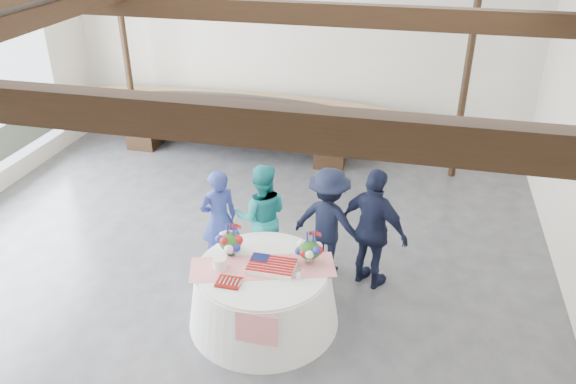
# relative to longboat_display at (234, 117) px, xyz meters

# --- Properties ---
(floor) EXTENTS (10.00, 12.00, 0.01)m
(floor) POSITION_rel_longboat_display_xyz_m (1.13, -5.10, -0.85)
(floor) COLOR #3D3D42
(floor) RESTS_ON ground
(wall_back) EXTENTS (10.00, 0.02, 4.50)m
(wall_back) POSITION_rel_longboat_display_xyz_m (1.13, 0.90, 1.40)
(wall_back) COLOR silver
(wall_back) RESTS_ON ground
(longboat_display) EXTENTS (7.10, 1.42, 1.33)m
(longboat_display) POSITION_rel_longboat_display_xyz_m (0.00, 0.00, 0.00)
(longboat_display) COLOR black
(longboat_display) RESTS_ON ground
(banquet_table) EXTENTS (2.01, 2.01, 0.86)m
(banquet_table) POSITION_rel_longboat_display_xyz_m (2.08, -5.12, -0.42)
(banquet_table) COLOR white
(banquet_table) RESTS_ON ground
(tabletop_items) EXTENTS (1.94, 1.09, 0.40)m
(tabletop_items) POSITION_rel_longboat_display_xyz_m (2.06, -4.98, 0.16)
(tabletop_items) COLOR red
(tabletop_items) RESTS_ON banquet_table
(guest_woman_blue) EXTENTS (0.70, 0.67, 1.61)m
(guest_woman_blue) POSITION_rel_longboat_display_xyz_m (1.08, -4.02, -0.04)
(guest_woman_blue) COLOR navy
(guest_woman_blue) RESTS_ON ground
(guest_woman_teal) EXTENTS (0.95, 0.82, 1.69)m
(guest_woman_teal) POSITION_rel_longboat_display_xyz_m (1.71, -3.87, -0.01)
(guest_woman_teal) COLOR teal
(guest_woman_teal) RESTS_ON ground
(guest_man_left) EXTENTS (1.22, 0.88, 1.70)m
(guest_man_left) POSITION_rel_longboat_display_xyz_m (2.71, -3.79, 0.00)
(guest_man_left) COLOR black
(guest_man_left) RESTS_ON ground
(guest_man_right) EXTENTS (1.17, 0.91, 1.85)m
(guest_man_right) POSITION_rel_longboat_display_xyz_m (3.38, -3.98, 0.08)
(guest_man_right) COLOR #141931
(guest_man_right) RESTS_ON ground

